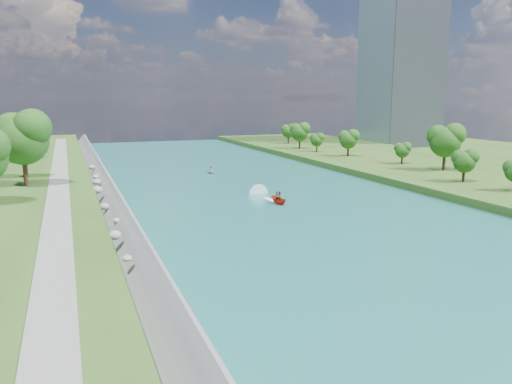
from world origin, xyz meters
name	(u,v)px	position (x,y,z in m)	size (l,w,h in m)	color
ground	(317,225)	(0.00, 0.00, 0.00)	(260.00, 260.00, 0.00)	#2D5119
river_water	(263,198)	(0.00, 20.00, 0.05)	(55.00, 240.00, 0.10)	#1C646A
berm_east	(486,178)	(49.50, 20.00, 0.75)	(44.00, 240.00, 1.50)	#2D5119
riprap_bank	(106,200)	(-25.86, 18.91, 1.81)	(3.75, 236.00, 4.05)	slate
riverside_path	(59,190)	(-32.50, 20.00, 3.55)	(3.00, 200.00, 0.10)	gray
office_tower	(400,61)	(82.50, 95.00, 30.00)	(22.00, 22.00, 60.00)	gray
trees_east	(438,150)	(42.03, 25.93, 6.20)	(15.02, 142.83, 11.81)	#264A13
motorboat	(273,198)	(0.39, 16.23, 0.67)	(3.60, 18.65, 2.13)	red
raft	(211,172)	(-0.88, 49.51, 0.49)	(2.21, 2.77, 1.73)	gray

